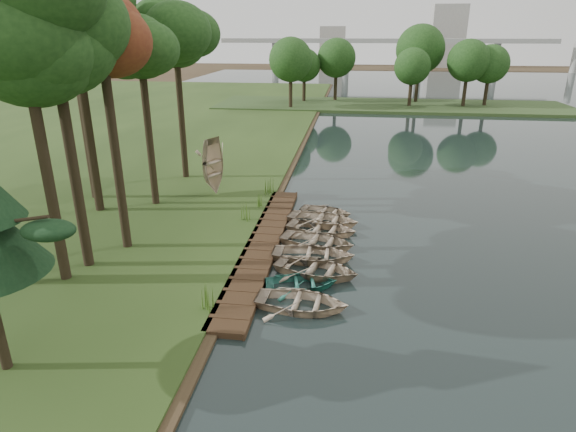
# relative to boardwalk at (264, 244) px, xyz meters

# --- Properties ---
(ground) EXTENTS (300.00, 300.00, 0.00)m
(ground) POSITION_rel_boardwalk_xyz_m (1.60, 0.00, -0.15)
(ground) COLOR #3D2F1D
(boardwalk) EXTENTS (1.60, 16.00, 0.30)m
(boardwalk) POSITION_rel_boardwalk_xyz_m (0.00, 0.00, 0.00)
(boardwalk) COLOR #352314
(boardwalk) RESTS_ON ground
(peninsula) EXTENTS (50.00, 14.00, 0.45)m
(peninsula) POSITION_rel_boardwalk_xyz_m (9.60, 50.00, 0.08)
(peninsula) COLOR #2D431D
(peninsula) RESTS_ON ground
(far_trees) EXTENTS (45.60, 5.60, 8.80)m
(far_trees) POSITION_rel_boardwalk_xyz_m (6.27, 50.00, 6.28)
(far_trees) COLOR black
(far_trees) RESTS_ON peninsula
(bridge) EXTENTS (95.90, 4.00, 8.60)m
(bridge) POSITION_rel_boardwalk_xyz_m (13.91, 120.00, 6.93)
(bridge) COLOR #A5A5A0
(bridge) RESTS_ON ground
(building_a) EXTENTS (10.00, 8.00, 18.00)m
(building_a) POSITION_rel_boardwalk_xyz_m (31.60, 140.00, 8.85)
(building_a) COLOR #A5A5A0
(building_a) RESTS_ON ground
(building_b) EXTENTS (8.00, 8.00, 12.00)m
(building_b) POSITION_rel_boardwalk_xyz_m (-3.40, 145.00, 5.85)
(building_b) COLOR #A5A5A0
(building_b) RESTS_ON ground
(rowboat_0) EXTENTS (3.84, 2.90, 0.75)m
(rowboat_0) POSITION_rel_boardwalk_xyz_m (2.54, -5.67, 0.28)
(rowboat_0) COLOR tan
(rowboat_0) RESTS_ON water
(rowboat_1) EXTENTS (3.45, 2.77, 0.63)m
(rowboat_1) POSITION_rel_boardwalk_xyz_m (2.35, -4.06, 0.22)
(rowboat_1) COLOR #276E5D
(rowboat_1) RESTS_ON water
(rowboat_2) EXTENTS (4.34, 3.57, 0.78)m
(rowboat_2) POSITION_rel_boardwalk_xyz_m (2.89, -2.81, 0.29)
(rowboat_2) COLOR tan
(rowboat_2) RESTS_ON water
(rowboat_3) EXTENTS (3.91, 2.82, 0.80)m
(rowboat_3) POSITION_rel_boardwalk_xyz_m (2.63, -1.37, 0.30)
(rowboat_3) COLOR tan
(rowboat_3) RESTS_ON water
(rowboat_4) EXTENTS (4.33, 3.55, 0.78)m
(rowboat_4) POSITION_rel_boardwalk_xyz_m (2.69, 0.21, 0.29)
(rowboat_4) COLOR tan
(rowboat_4) RESTS_ON water
(rowboat_5) EXTENTS (4.26, 3.45, 0.78)m
(rowboat_5) POSITION_rel_boardwalk_xyz_m (2.79, 1.93, 0.29)
(rowboat_5) COLOR tan
(rowboat_5) RESTS_ON water
(rowboat_6) EXTENTS (4.52, 3.65, 0.83)m
(rowboat_6) POSITION_rel_boardwalk_xyz_m (2.79, 3.20, 0.31)
(rowboat_6) COLOR tan
(rowboat_6) RESTS_ON water
(rowboat_7) EXTENTS (3.52, 2.90, 0.63)m
(rowboat_7) POSITION_rel_boardwalk_xyz_m (2.85, 4.76, 0.22)
(rowboat_7) COLOR tan
(rowboat_7) RESTS_ON water
(stored_rowboat) EXTENTS (4.47, 3.93, 0.77)m
(stored_rowboat) POSITION_rel_boardwalk_xyz_m (-4.48, 7.02, 0.53)
(stored_rowboat) COLOR tan
(stored_rowboat) RESTS_ON bank
(tree_0) EXTENTS (4.42, 4.42, 11.56)m
(tree_0) POSITION_rel_boardwalk_xyz_m (-7.70, -4.92, 9.71)
(tree_0) COLOR black
(tree_0) RESTS_ON bank
(tree_1) EXTENTS (4.91, 4.91, 12.30)m
(tree_1) POSITION_rel_boardwalk_xyz_m (-7.39, -3.59, 10.26)
(tree_1) COLOR black
(tree_1) RESTS_ON bank
(tree_2) EXTENTS (4.09, 4.09, 10.82)m
(tree_2) POSITION_rel_boardwalk_xyz_m (-6.54, -1.45, 9.10)
(tree_2) COLOR black
(tree_2) RESTS_ON bank
(tree_4) EXTENTS (3.73, 3.73, 10.76)m
(tree_4) POSITION_rel_boardwalk_xyz_m (-7.61, 4.83, 9.16)
(tree_4) COLOR black
(tree_4) RESTS_ON bank
(tree_6) EXTENTS (4.67, 4.67, 11.41)m
(tree_6) POSITION_rel_boardwalk_xyz_m (-7.70, 10.71, 9.49)
(tree_6) COLOR black
(tree_6) RESTS_ON bank
(reeds_0) EXTENTS (0.60, 0.60, 1.02)m
(reeds_0) POSITION_rel_boardwalk_xyz_m (-1.00, -6.59, 0.66)
(reeds_0) COLOR #3F661E
(reeds_0) RESTS_ON bank
(reeds_1) EXTENTS (0.60, 0.60, 1.03)m
(reeds_1) POSITION_rel_boardwalk_xyz_m (-1.53, 2.65, 0.66)
(reeds_1) COLOR #3F661E
(reeds_1) RESTS_ON bank
(reeds_2) EXTENTS (0.60, 0.60, 0.91)m
(reeds_2) POSITION_rel_boardwalk_xyz_m (-1.25, 5.01, 0.61)
(reeds_2) COLOR #3F661E
(reeds_2) RESTS_ON bank
(reeds_3) EXTENTS (0.60, 0.60, 1.10)m
(reeds_3) POSITION_rel_boardwalk_xyz_m (-1.00, 7.61, 0.70)
(reeds_3) COLOR #3F661E
(reeds_3) RESTS_ON bank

